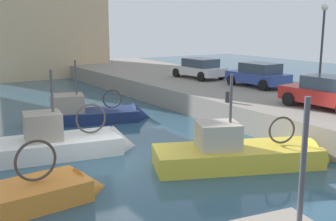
% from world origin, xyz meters
% --- Properties ---
extents(water_surface, '(80.00, 80.00, 0.00)m').
position_xyz_m(water_surface, '(0.00, 0.00, 0.00)').
color(water_surface, '#2D5166').
rests_on(water_surface, ground).
extents(quay_wall, '(9.00, 56.00, 1.20)m').
position_xyz_m(quay_wall, '(11.50, 0.00, 0.60)').
color(quay_wall, gray).
rests_on(quay_wall, ground).
extents(fishing_boat_white, '(5.76, 2.96, 4.28)m').
position_xyz_m(fishing_boat_white, '(-0.87, 1.89, 0.15)').
color(fishing_boat_white, white).
rests_on(fishing_boat_white, ground).
extents(fishing_boat_yellow, '(6.91, 4.30, 4.21)m').
position_xyz_m(fishing_boat_yellow, '(4.09, -2.89, 0.12)').
color(fishing_boat_yellow, gold).
rests_on(fishing_boat_yellow, ground).
extents(fishing_boat_navy, '(6.71, 3.48, 4.08)m').
position_xyz_m(fishing_boat_navy, '(1.92, 6.55, 0.15)').
color(fishing_boat_navy, navy).
rests_on(fishing_boat_navy, ground).
extents(parked_car_white, '(2.25, 4.19, 1.40)m').
position_xyz_m(parked_car_white, '(11.57, 10.02, 1.92)').
color(parked_car_white, silver).
rests_on(parked_car_white, quay_wall).
extents(parked_car_red, '(2.11, 4.25, 1.49)m').
position_xyz_m(parked_car_red, '(10.13, -1.65, 1.96)').
color(parked_car_red, red).
rests_on(parked_car_red, quay_wall).
extents(parked_car_blue, '(2.16, 3.96, 1.47)m').
position_xyz_m(parked_car_blue, '(12.24, 4.89, 1.94)').
color(parked_car_blue, '#334C9E').
rests_on(parked_car_blue, quay_wall).
extents(mooring_bollard_mid, '(0.28, 0.28, 0.55)m').
position_xyz_m(mooring_bollard_mid, '(7.35, 2.00, 1.48)').
color(mooring_bollard_mid, '#2D2D33').
rests_on(mooring_bollard_mid, quay_wall).
extents(quay_streetlamp, '(0.36, 0.36, 4.83)m').
position_xyz_m(quay_streetlamp, '(13.00, 1.05, 4.45)').
color(quay_streetlamp, '#38383D').
rests_on(quay_streetlamp, quay_wall).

